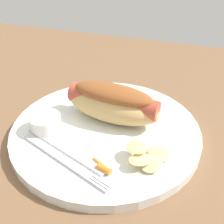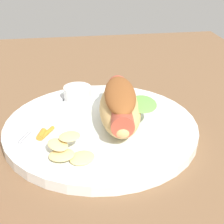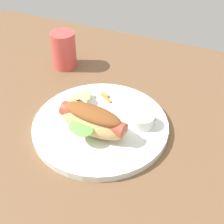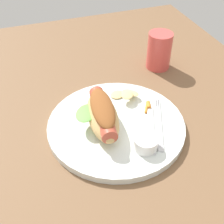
# 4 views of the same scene
# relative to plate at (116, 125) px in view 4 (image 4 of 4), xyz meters

# --- Properties ---
(ground_plane) EXTENTS (1.20, 0.90, 0.02)m
(ground_plane) POSITION_rel_plate_xyz_m (-0.01, 0.01, -0.02)
(ground_plane) COLOR brown
(plate) EXTENTS (0.31, 0.31, 0.02)m
(plate) POSITION_rel_plate_xyz_m (0.00, 0.00, 0.00)
(plate) COLOR white
(plate) RESTS_ON ground_plane
(hot_dog) EXTENTS (0.16, 0.11, 0.06)m
(hot_dog) POSITION_rel_plate_xyz_m (-0.00, -0.03, 0.04)
(hot_dog) COLOR tan
(hot_dog) RESTS_ON plate
(sauce_ramekin) EXTENTS (0.05, 0.05, 0.03)m
(sauce_ramekin) POSITION_rel_plate_xyz_m (0.09, 0.03, 0.02)
(sauce_ramekin) COLOR white
(sauce_ramekin) RESTS_ON plate
(fork) EXTENTS (0.16, 0.08, 0.00)m
(fork) POSITION_rel_plate_xyz_m (0.04, 0.09, 0.01)
(fork) COLOR silver
(fork) RESTS_ON plate
(knife) EXTENTS (0.15, 0.07, 0.00)m
(knife) POSITION_rel_plate_xyz_m (0.04, 0.07, 0.01)
(knife) COLOR silver
(knife) RESTS_ON plate
(chips_pile) EXTENTS (0.08, 0.08, 0.02)m
(chips_pile) POSITION_rel_plate_xyz_m (-0.08, 0.05, 0.02)
(chips_pile) COLOR #E2C57F
(chips_pile) RESTS_ON plate
(carrot_garnish) EXTENTS (0.03, 0.03, 0.01)m
(carrot_garnish) POSITION_rel_plate_xyz_m (-0.03, 0.09, 0.01)
(carrot_garnish) COLOR orange
(carrot_garnish) RESTS_ON plate
(drinking_cup) EXTENTS (0.07, 0.07, 0.10)m
(drinking_cup) POSITION_rel_plate_xyz_m (-0.20, 0.20, 0.04)
(drinking_cup) COLOR #D84C47
(drinking_cup) RESTS_ON ground_plane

